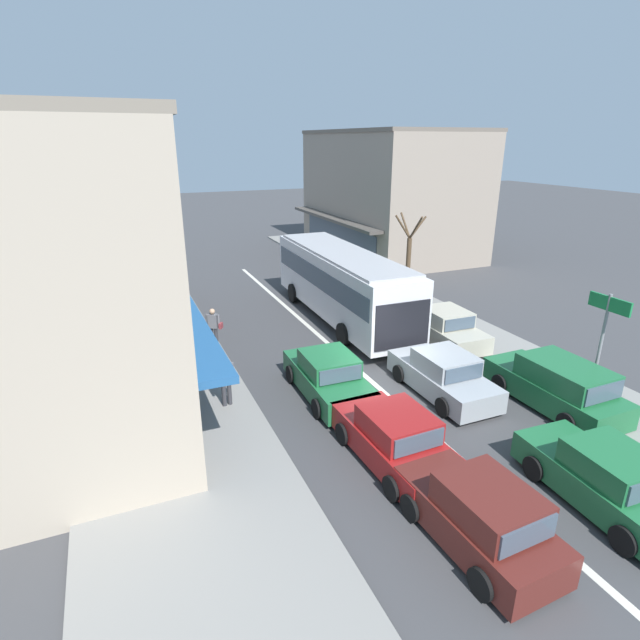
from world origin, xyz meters
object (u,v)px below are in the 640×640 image
Objects in this scene: parked_hatchback_kerb_third at (380,291)px; directional_road_sign at (605,323)px; sedan_adjacent_lane_trail at (607,480)px; parked_sedan_kerb_rear at (337,268)px; sedan_adjacent_lane_lead at (443,375)px; street_tree_right at (408,261)px; hatchback_behind_bus_mid at (479,517)px; parked_wagon_kerb_front at (557,385)px; pedestrian_browsing_midblock at (175,291)px; sedan_queue_far_back at (328,376)px; pedestrian_far_walker at (226,378)px; sedan_behind_bus_near at (395,440)px; traffic_light_downstreet at (174,223)px; city_bus at (342,280)px; parked_sedan_kerb_second at (444,328)px; pedestrian_with_handbag_near at (214,326)px.

parked_hatchback_kerb_third is 1.04× the size of directional_road_sign.
parked_sedan_kerb_rear is at bearing 82.33° from sedan_adjacent_lane_trail.
sedan_adjacent_lane_lead is 10.08m from street_tree_right.
directional_road_sign reaches higher than hatchback_behind_bus_mid.
parked_hatchback_kerb_third is at bearing 171.74° from street_tree_right.
pedestrian_browsing_midblock is at bearing 124.13° from parked_wagon_kerb_front.
sedan_queue_far_back is at bearing 154.29° from directional_road_sign.
parked_wagon_kerb_front is 2.77× the size of pedestrian_far_walker.
parked_sedan_kerb_rear is (2.97, 14.66, 0.00)m from sedan_adjacent_lane_lead.
sedan_adjacent_lane_lead is at bearing 151.10° from directional_road_sign.
sedan_adjacent_lane_lead is at bearing -115.50° from street_tree_right.
traffic_light_downstreet reaches higher than sedan_behind_bus_near.
parked_wagon_kerb_front is (2.53, 3.80, 0.08)m from sedan_adjacent_lane_trail.
city_bus is 2.59× the size of sedan_adjacent_lane_lead.
sedan_adjacent_lane_trail is at bearing -105.32° from street_tree_right.
sedan_queue_far_back is at bearing -118.80° from city_bus.
sedan_adjacent_lane_lead and sedan_queue_far_back have the same top height.
sedan_adjacent_lane_lead is 4.29m from sedan_behind_bus_near.
street_tree_right is 11.69m from pedestrian_browsing_midblock.
pedestrian_with_handbag_near reaches higher than parked_sedan_kerb_second.
pedestrian_browsing_midblock is at bearing 163.35° from parked_hatchback_kerb_third.
pedestrian_far_walker reaches higher than parked_sedan_kerb_second.
sedan_adjacent_lane_trail is at bearing -68.47° from pedestrian_browsing_midblock.
pedestrian_far_walker is (-3.28, 0.39, 0.40)m from sedan_queue_far_back.
hatchback_behind_bus_mid is 7.18m from sedan_queue_far_back.
sedan_queue_far_back is 2.60× the size of pedestrian_far_walker.
sedan_queue_far_back is 8.75m from directional_road_sign.
directional_road_sign is (3.95, 3.64, 2.01)m from sedan_adjacent_lane_trail.
hatchback_behind_bus_mid is 21.37m from parked_sedan_kerb_rear.
city_bus is 13.93m from sedan_adjacent_lane_trail.
directional_road_sign is (1.31, -11.49, 1.97)m from parked_hatchback_kerb_third.
pedestrian_browsing_midblock is at bearing 149.17° from city_bus.
pedestrian_far_walker reaches higher than parked_sedan_kerb_rear.
city_bus is at bearing 111.70° from directional_road_sign.
city_bus is 8.04m from sedan_adjacent_lane_lead.
parked_sedan_kerb_second is 1.18× the size of directional_road_sign.
parked_wagon_kerb_front is 2.40m from directional_road_sign.
parked_sedan_kerb_second is 1.01× the size of parked_sedan_kerb_rear.
sedan_adjacent_lane_trail is 14.00m from pedestrian_with_handbag_near.
parked_sedan_kerb_rear is (2.77, 20.59, 0.00)m from sedan_adjacent_lane_trail.
traffic_light_downstreet is 0.92× the size of street_tree_right.
city_bus is 3.03× the size of directional_road_sign.
hatchback_behind_bus_mid is 8.34m from pedestrian_far_walker.
directional_road_sign is (1.17, -16.95, 2.01)m from parked_sedan_kerb_rear.
parked_wagon_kerb_front is 2.77× the size of pedestrian_browsing_midblock.
directional_road_sign is at bearing -25.71° from sedan_queue_far_back.
pedestrian_far_walker is at bearing 173.25° from sedan_queue_far_back.
street_tree_right reaches higher than hatchback_behind_bus_mid.
parked_hatchback_kerb_third reaches higher than sedan_adjacent_lane_lead.
parked_hatchback_kerb_third is at bearing 37.56° from pedestrian_far_walker.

